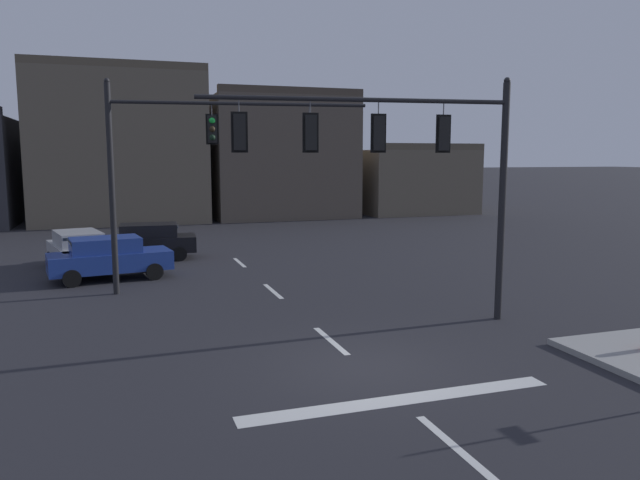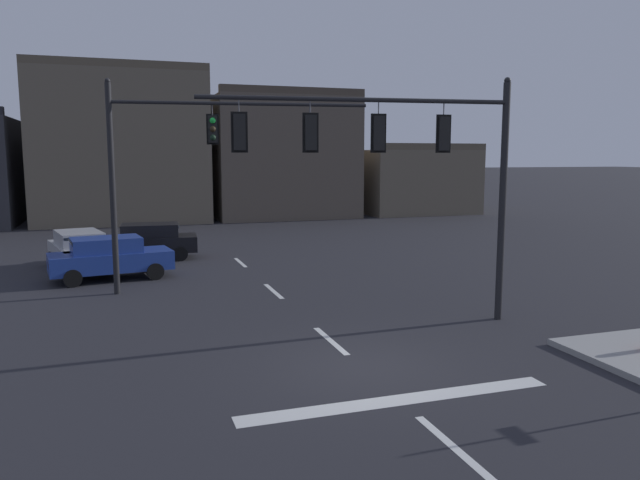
{
  "view_description": "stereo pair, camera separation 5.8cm",
  "coord_description": "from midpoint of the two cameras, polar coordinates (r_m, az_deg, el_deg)",
  "views": [
    {
      "loc": [
        -5.0,
        -12.09,
        4.65
      ],
      "look_at": [
        0.13,
        3.25,
        2.41
      ],
      "focal_mm": 34.21,
      "sensor_mm": 36.0,
      "label": 1
    },
    {
      "loc": [
        -4.94,
        -12.11,
        4.65
      ],
      "look_at": [
        0.13,
        3.25,
        2.41
      ],
      "focal_mm": 34.21,
      "sensor_mm": 36.0,
      "label": 2
    }
  ],
  "objects": [
    {
      "name": "stop_bar_paint",
      "position": [
        12.18,
        7.57,
        -14.61
      ],
      "size": [
        6.4,
        0.5,
        0.01
      ],
      "primitive_type": "cube",
      "color": "silver",
      "rests_on": "ground"
    },
    {
      "name": "ground_plane",
      "position": [
        13.88,
        3.9,
        -11.7
      ],
      "size": [
        400.0,
        400.0,
        0.0
      ],
      "primitive_type": "plane",
      "color": "#232328"
    },
    {
      "name": "car_lot_farside",
      "position": [
        24.32,
        -18.99,
        -1.52
      ],
      "size": [
        4.63,
        2.44,
        1.61
      ],
      "color": "navy",
      "rests_on": "ground"
    },
    {
      "name": "car_lot_middle",
      "position": [
        26.76,
        -21.54,
        -0.82
      ],
      "size": [
        2.76,
        4.7,
        1.61
      ],
      "color": "#9EA0A5",
      "rests_on": "ground"
    },
    {
      "name": "signal_mast_near_side",
      "position": [
        16.61,
        7.83,
        8.13
      ],
      "size": [
        8.44,
        1.2,
        6.77
      ],
      "color": "black",
      "rests_on": "ground"
    },
    {
      "name": "lane_centreline",
      "position": [
        15.66,
        1.1,
        -9.38
      ],
      "size": [
        0.16,
        26.4,
        0.01
      ],
      "color": "silver",
      "rests_on": "ground"
    },
    {
      "name": "car_lot_nearside",
      "position": [
        28.56,
        -15.76,
        -0.04
      ],
      "size": [
        4.55,
        2.15,
        1.61
      ],
      "color": "black",
      "rests_on": "ground"
    },
    {
      "name": "signal_mast_far_side",
      "position": [
        21.16,
        -12.05,
        8.12
      ],
      "size": [
        8.68,
        1.3,
        7.15
      ],
      "color": "black",
      "rests_on": "ground"
    },
    {
      "name": "building_row",
      "position": [
        47.79,
        -13.17,
        7.29
      ],
      "size": [
        41.34,
        13.13,
        10.74
      ],
      "color": "#2D2D33",
      "rests_on": "ground"
    }
  ]
}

